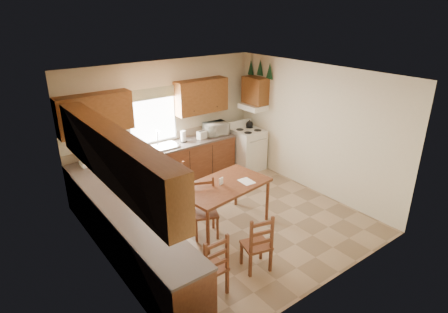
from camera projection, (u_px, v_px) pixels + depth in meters
floor at (227, 219)px, 7.05m from camera, size 4.50×4.50×0.00m
ceiling at (228, 75)px, 6.03m from camera, size 4.50×4.50×0.00m
wall_left at (102, 188)px, 5.29m from camera, size 4.50×4.50×0.00m
wall_right at (313, 129)px, 7.80m from camera, size 4.50×4.50×0.00m
wall_back at (165, 123)px, 8.21m from camera, size 4.50×4.50×0.00m
wall_front at (332, 204)px, 4.88m from camera, size 4.50×4.50×0.00m
lower_cab_back at (159, 169)px, 8.12m from camera, size 3.75×0.60×0.88m
lower_cab_left at (132, 240)px, 5.69m from camera, size 0.60×3.60×0.88m
counter_back at (158, 150)px, 7.94m from camera, size 3.75×0.63×0.04m
counter_left at (129, 214)px, 5.51m from camera, size 0.63×3.60×0.04m
backsplash at (151, 141)px, 8.12m from camera, size 3.75×0.01×0.18m
upper_cab_back_left at (95, 114)px, 7.03m from camera, size 1.41×0.33×0.75m
upper_cab_back_right at (201, 96)px, 8.37m from camera, size 1.25×0.33×0.75m
upper_cab_left at (113, 156)px, 5.08m from camera, size 0.33×3.60×0.75m
upper_cab_stove at (255, 91)px, 8.71m from camera, size 0.33×0.62×0.62m
range_hood at (253, 107)px, 8.83m from camera, size 0.44×0.62×0.12m
window_frame at (153, 117)px, 7.94m from camera, size 1.13×0.02×1.18m
window_pane at (153, 117)px, 7.94m from camera, size 1.05×0.01×1.10m
window_valance at (152, 94)px, 7.73m from camera, size 1.19×0.01×0.24m
sink_basin at (161, 147)px, 7.97m from camera, size 0.75×0.45×0.04m
pine_decal_a at (270, 71)px, 8.37m from camera, size 0.22×0.22×0.36m
pine_decal_b at (260, 67)px, 8.59m from camera, size 0.22×0.22×0.36m
pine_decal_c at (251, 67)px, 8.84m from camera, size 0.22×0.22×0.36m
stove at (248, 150)px, 9.11m from camera, size 0.68×0.70×0.96m
coffeemaker at (85, 156)px, 7.04m from camera, size 0.27×0.30×0.38m
paper_towel at (183, 136)px, 8.28m from camera, size 0.12×0.12×0.26m
toaster at (202, 135)px, 8.51m from camera, size 0.23×0.17×0.18m
microwave at (216, 129)px, 8.73m from camera, size 0.53×0.41×0.30m
dining_table at (224, 206)px, 6.67m from camera, size 1.71×1.12×0.86m
chair_near_left at (210, 264)px, 5.10m from camera, size 0.41×0.39×0.96m
chair_near_right at (256, 241)px, 5.60m from camera, size 0.48×0.47×0.94m
chair_far_left at (181, 186)px, 7.42m from camera, size 0.38×0.36×0.86m
chair_far_right at (205, 210)px, 6.40m from camera, size 0.55×0.54×1.01m
table_paper at (246, 181)px, 6.61m from camera, size 0.23×0.30×0.00m
table_card at (221, 181)px, 6.48m from camera, size 0.10×0.05×0.13m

